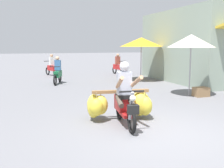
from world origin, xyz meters
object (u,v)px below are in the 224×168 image
object	(u,v)px
motorbike_main_loaded	(123,103)
motorbike_distant_ahead_left	(118,66)
market_umbrella_further_along	(191,41)
produce_crate	(201,92)
motorbike_distant_far_ahead	(52,67)
motorbike_distant_ahead_right	(58,73)
market_umbrella_near_shop	(141,42)

from	to	relation	value
motorbike_main_loaded	motorbike_distant_ahead_left	size ratio (longest dim) A/B	1.19
market_umbrella_further_along	produce_crate	distance (m)	2.00
produce_crate	motorbike_distant_far_ahead	bearing A→B (deg)	118.09
motorbike_main_loaded	motorbike_distant_ahead_right	distance (m)	7.41
motorbike_distant_ahead_right	produce_crate	world-z (taller)	motorbike_distant_ahead_right
market_umbrella_near_shop	motorbike_main_loaded	bearing A→B (deg)	-118.06
motorbike_main_loaded	market_umbrella_near_shop	bearing A→B (deg)	61.94
motorbike_distant_ahead_left	motorbike_distant_ahead_right	world-z (taller)	same
motorbike_distant_ahead_left	motorbike_distant_ahead_right	size ratio (longest dim) A/B	1.04
market_umbrella_further_along	motorbike_main_loaded	bearing A→B (deg)	-146.83
motorbike_distant_ahead_right	motorbike_distant_far_ahead	size ratio (longest dim) A/B	1.00
motorbike_distant_far_ahead	market_umbrella_near_shop	xyz separation A→B (m)	(4.46, -3.98, 1.57)
motorbike_main_loaded	motorbike_distant_ahead_right	xyz separation A→B (m)	(-0.77, 7.37, 0.08)
motorbike_main_loaded	market_umbrella_further_along	world-z (taller)	market_umbrella_further_along
market_umbrella_near_shop	produce_crate	distance (m)	5.29
motorbike_distant_ahead_left	motorbike_distant_far_ahead	bearing A→B (deg)	173.13
motorbike_main_loaded	market_umbrella_further_along	xyz separation A→B (m)	(3.71, 2.42, 1.64)
motorbike_distant_ahead_left	market_umbrella_near_shop	xyz separation A→B (m)	(0.10, -3.46, 1.57)
market_umbrella_near_shop	produce_crate	world-z (taller)	market_umbrella_near_shop
market_umbrella_near_shop	market_umbrella_further_along	xyz separation A→B (m)	(-0.05, -4.62, -0.01)
market_umbrella_further_along	motorbike_distant_ahead_left	bearing A→B (deg)	90.36
market_umbrella_near_shop	market_umbrella_further_along	distance (m)	4.62
motorbike_distant_ahead_left	market_umbrella_near_shop	world-z (taller)	market_umbrella_near_shop
market_umbrella_further_along	market_umbrella_near_shop	bearing A→B (deg)	89.37
market_umbrella_further_along	produce_crate	bearing A→B (deg)	-40.16
motorbike_distant_ahead_left	produce_crate	distance (m)	8.38
motorbike_distant_ahead_right	market_umbrella_further_along	size ratio (longest dim) A/B	0.65
market_umbrella_further_along	motorbike_distant_far_ahead	bearing A→B (deg)	117.12
motorbike_distant_ahead_left	produce_crate	world-z (taller)	motorbike_distant_ahead_left
motorbike_distant_far_ahead	market_umbrella_near_shop	bearing A→B (deg)	-41.77
motorbike_distant_ahead_right	motorbike_distant_far_ahead	bearing A→B (deg)	88.92
motorbike_distant_ahead_left	market_umbrella_near_shop	size ratio (longest dim) A/B	0.67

